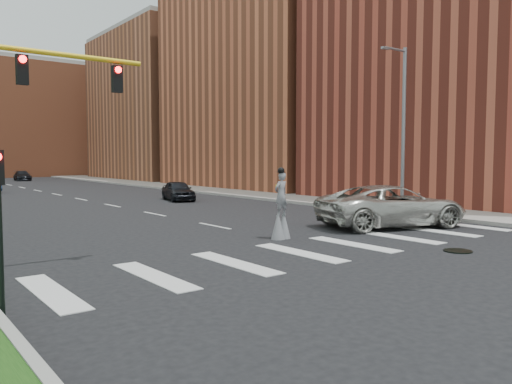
# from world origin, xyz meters

# --- Properties ---
(ground_plane) EXTENTS (160.00, 160.00, 0.00)m
(ground_plane) POSITION_xyz_m (0.00, 0.00, 0.00)
(ground_plane) COLOR black
(ground_plane) RESTS_ON ground
(sidewalk_right) EXTENTS (5.00, 90.00, 0.18)m
(sidewalk_right) POSITION_xyz_m (12.50, 25.00, 0.09)
(sidewalk_right) COLOR gray
(sidewalk_right) RESTS_ON ground
(manhole) EXTENTS (0.90, 0.90, 0.04)m
(manhole) POSITION_xyz_m (3.00, -2.00, 0.02)
(manhole) COLOR black
(manhole) RESTS_ON ground
(building_near) EXTENTS (16.00, 20.00, 22.00)m
(building_near) POSITION_xyz_m (22.00, 8.00, 11.00)
(building_near) COLOR #933728
(building_near) RESTS_ON ground
(building_mid) EXTENTS (16.00, 22.00, 24.00)m
(building_mid) POSITION_xyz_m (22.00, 30.00, 12.00)
(building_mid) COLOR #B65D39
(building_mid) RESTS_ON ground
(building_far) EXTENTS (16.00, 22.00, 20.00)m
(building_far) POSITION_xyz_m (22.00, 54.00, 10.00)
(building_far) COLOR #A95F3E
(building_far) RESTS_ON ground
(building_backdrop) EXTENTS (26.00, 14.00, 18.00)m
(building_backdrop) POSITION_xyz_m (6.00, 78.00, 9.00)
(building_backdrop) COLOR #B65D39
(building_backdrop) RESTS_ON ground
(streetlight) EXTENTS (2.05, 0.20, 9.00)m
(streetlight) POSITION_xyz_m (10.90, 6.00, 4.90)
(streetlight) COLOR slate
(streetlight) RESTS_ON ground
(stilt_performer) EXTENTS (0.84, 0.56, 2.72)m
(stilt_performer) POSITION_xyz_m (0.07, 3.50, 1.04)
(stilt_performer) COLOR #382516
(stilt_performer) RESTS_ON ground
(suv_crossing) EXTENTS (7.32, 5.03, 1.86)m
(suv_crossing) POSITION_xyz_m (6.12, 3.00, 0.93)
(suv_crossing) COLOR beige
(suv_crossing) RESTS_ON ground
(car_near) EXTENTS (2.62, 4.45, 1.42)m
(car_near) POSITION_xyz_m (5.20, 20.79, 0.71)
(car_near) COLOR black
(car_near) RESTS_ON ground
(car_far) EXTENTS (2.19, 4.60, 1.29)m
(car_far) POSITION_xyz_m (3.70, 60.29, 0.65)
(car_far) COLOR black
(car_far) RESTS_ON ground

